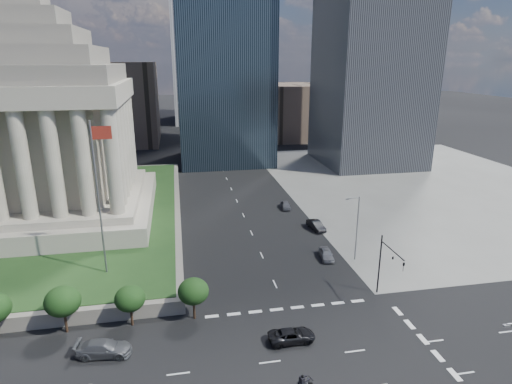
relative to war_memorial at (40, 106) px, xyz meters
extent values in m
plane|color=black|center=(34.00, 52.00, -21.40)|extent=(500.00, 500.00, 0.00)
cube|color=slate|center=(80.00, 12.00, -21.38)|extent=(68.00, 90.00, 0.03)
cylinder|color=slate|center=(12.00, -24.00, -9.50)|extent=(0.24, 0.24, 20.00)
cube|color=maroon|center=(13.20, -24.00, -1.00)|extent=(2.40, 0.05, 1.60)
cube|color=black|center=(36.00, 47.00, 8.60)|extent=(26.00, 26.00, 60.00)
cube|color=brown|center=(66.00, 82.00, -11.40)|extent=(20.00, 30.00, 20.00)
cube|color=brown|center=(4.00, 82.00, -7.40)|extent=(24.00, 30.00, 28.00)
cylinder|color=black|center=(46.50, -32.50, -17.40)|extent=(0.18, 0.18, 8.00)
cylinder|color=black|center=(46.50, -35.25, -14.20)|extent=(0.14, 5.50, 0.14)
cube|color=black|center=(46.50, -38.00, -15.00)|extent=(0.30, 0.30, 1.10)
cube|color=slate|center=(45.70, -54.00, -11.70)|extent=(0.50, 0.22, 0.14)
cylinder|color=slate|center=(47.50, -23.00, -16.40)|extent=(0.16, 0.16, 10.00)
cylinder|color=slate|center=(46.60, -23.00, -11.60)|extent=(1.80, 0.12, 0.12)
cube|color=slate|center=(45.70, -23.00, -11.70)|extent=(0.50, 0.22, 0.14)
imported|color=black|center=(33.00, -40.19, -20.70)|extent=(5.07, 2.40, 1.40)
imported|color=#4E5055|center=(13.65, -38.83, -20.59)|extent=(2.98, 5.82, 1.62)
imported|color=gray|center=(43.36, -21.94, -20.64)|extent=(2.38, 4.65, 1.52)
imported|color=black|center=(45.50, -10.55, -20.61)|extent=(4.99, 2.41, 1.58)
imported|color=#5B5D63|center=(43.00, 1.26, -20.68)|extent=(2.11, 4.36, 1.43)
camera|label=1|loc=(22.07, -77.74, 7.41)|focal=30.00mm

